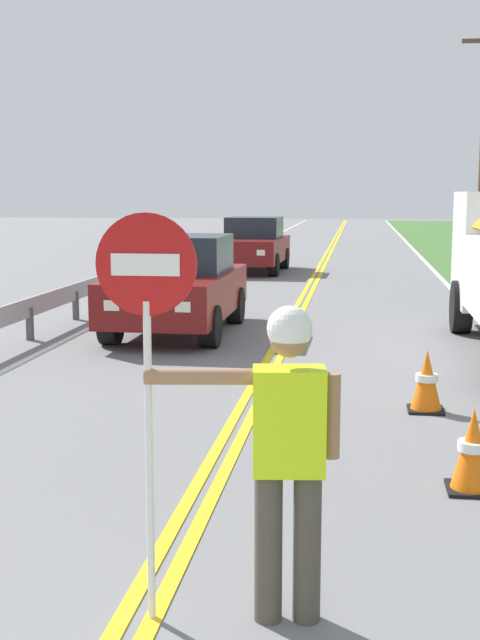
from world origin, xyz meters
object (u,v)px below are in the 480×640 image
object	(u,v)px
flagger_worker	(287,444)
oncoming_sedan_second	(253,245)
traffic_cone_lead	(473,452)
traffic_cone_mid	(427,382)
oncoming_sedan_nearest	(178,286)
stop_sign_paddle	(147,327)

from	to	relation	value
flagger_worker	oncoming_sedan_second	bearing A→B (deg)	97.73
traffic_cone_lead	traffic_cone_mid	size ratio (longest dim) A/B	1.00
oncoming_sedan_nearest	traffic_cone_lead	distance (m)	8.44
traffic_cone_lead	traffic_cone_mid	bearing A→B (deg)	93.93
oncoming_sedan_nearest	oncoming_sedan_second	xyz separation A→B (m)	(-0.14, 11.55, 0.00)
flagger_worker	traffic_cone_mid	xyz separation A→B (m)	(1.16, 4.83, -0.71)
stop_sign_paddle	oncoming_sedan_second	world-z (taller)	stop_sign_paddle
traffic_cone_mid	oncoming_sedan_nearest	bearing A→B (deg)	128.92
flagger_worker	stop_sign_paddle	size ratio (longest dim) A/B	0.78
traffic_cone_mid	stop_sign_paddle	bearing A→B (deg)	-111.31
oncoming_sedan_second	traffic_cone_lead	size ratio (longest dim) A/B	5.94
oncoming_sedan_second	oncoming_sedan_nearest	bearing A→B (deg)	-89.31
oncoming_sedan_nearest	traffic_cone_mid	distance (m)	6.24
traffic_cone_lead	oncoming_sedan_nearest	bearing A→B (deg)	118.96
flagger_worker	traffic_cone_mid	bearing A→B (deg)	76.48
oncoming_sedan_nearest	stop_sign_paddle	bearing A→B (deg)	-78.54
flagger_worker	oncoming_sedan_second	world-z (taller)	flagger_worker
flagger_worker	traffic_cone_mid	world-z (taller)	flagger_worker
oncoming_sedan_second	traffic_cone_mid	distance (m)	16.88
flagger_worker	stop_sign_paddle	xyz separation A→B (m)	(-0.76, -0.10, 0.66)
flagger_worker	traffic_cone_mid	size ratio (longest dim) A/B	2.61
flagger_worker	traffic_cone_lead	world-z (taller)	flagger_worker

